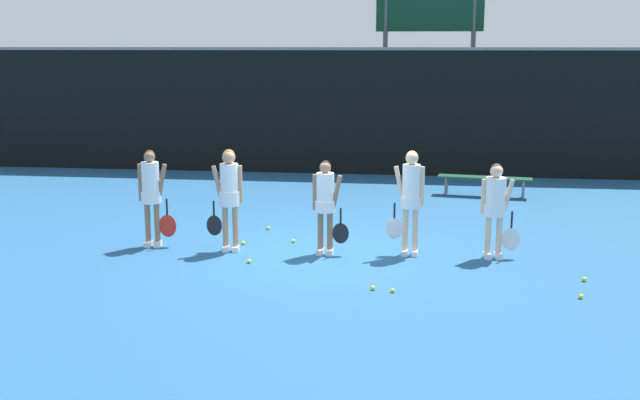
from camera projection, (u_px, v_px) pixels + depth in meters
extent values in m
plane|color=#235684|center=(319.00, 252.00, 13.00)|extent=(140.00, 140.00, 0.00)
cube|color=black|center=(356.00, 113.00, 20.48)|extent=(60.00, 0.06, 3.39)
cube|color=slate|center=(357.00, 49.00, 20.13)|extent=(60.00, 0.08, 0.08)
cylinder|color=#515156|center=(385.00, 76.00, 21.75)|extent=(0.14, 0.14, 5.28)
cylinder|color=#515156|center=(472.00, 76.00, 21.44)|extent=(0.14, 0.14, 5.28)
cube|color=#0F3823|center=(430.00, 6.00, 21.20)|extent=(3.04, 0.12, 1.38)
cube|color=#19472D|center=(485.00, 178.00, 17.68)|extent=(2.21, 0.64, 0.04)
cylinder|color=slate|center=(523.00, 188.00, 17.62)|extent=(0.06, 0.06, 0.43)
cylinder|color=slate|center=(523.00, 190.00, 17.39)|extent=(0.06, 0.06, 0.43)
cylinder|color=slate|center=(447.00, 185.00, 18.07)|extent=(0.06, 0.06, 0.43)
cylinder|color=slate|center=(446.00, 187.00, 17.83)|extent=(0.06, 0.06, 0.43)
cylinder|color=#8C664C|center=(157.00, 224.00, 13.31)|extent=(0.10, 0.10, 0.82)
cylinder|color=#8C664C|center=(148.00, 224.00, 13.32)|extent=(0.10, 0.10, 0.82)
cube|color=white|center=(158.00, 244.00, 13.36)|extent=(0.13, 0.25, 0.09)
cube|color=white|center=(148.00, 244.00, 13.36)|extent=(0.13, 0.25, 0.09)
cylinder|color=white|center=(151.00, 197.00, 13.22)|extent=(0.35, 0.35, 0.21)
cylinder|color=white|center=(151.00, 182.00, 13.16)|extent=(0.31, 0.31, 0.70)
sphere|color=#8C664C|center=(149.00, 157.00, 13.07)|extent=(0.19, 0.19, 0.19)
sphere|color=#4C331E|center=(150.00, 155.00, 13.08)|extent=(0.18, 0.18, 0.18)
cylinder|color=#8C664C|center=(162.00, 182.00, 13.16)|extent=(0.22, 0.10, 0.66)
cylinder|color=#8C664C|center=(140.00, 182.00, 13.17)|extent=(0.08, 0.08, 0.66)
cylinder|color=black|center=(167.00, 207.00, 13.23)|extent=(0.03, 0.03, 0.29)
ellipsoid|color=red|center=(168.00, 226.00, 13.30)|extent=(0.32, 0.03, 0.41)
cylinder|color=tan|center=(235.00, 227.00, 13.01)|extent=(0.10, 0.10, 0.85)
cylinder|color=tan|center=(225.00, 227.00, 13.01)|extent=(0.10, 0.10, 0.85)
cube|color=white|center=(236.00, 248.00, 13.06)|extent=(0.14, 0.25, 0.09)
cube|color=white|center=(226.00, 248.00, 13.06)|extent=(0.14, 0.25, 0.09)
cylinder|color=white|center=(230.00, 198.00, 12.91)|extent=(0.36, 0.36, 0.26)
cylinder|color=white|center=(229.00, 184.00, 12.85)|extent=(0.31, 0.31, 0.69)
sphere|color=tan|center=(229.00, 157.00, 12.76)|extent=(0.23, 0.23, 0.23)
sphere|color=olive|center=(229.00, 155.00, 12.77)|extent=(0.21, 0.21, 0.21)
cylinder|color=tan|center=(218.00, 184.00, 12.86)|extent=(0.22, 0.10, 0.66)
cylinder|color=tan|center=(240.00, 184.00, 12.86)|extent=(0.08, 0.08, 0.66)
cylinder|color=black|center=(214.00, 208.00, 12.92)|extent=(0.03, 0.03, 0.26)
ellipsoid|color=black|center=(214.00, 225.00, 12.98)|extent=(0.27, 0.03, 0.36)
cylinder|color=#8C664C|center=(330.00, 232.00, 12.81)|extent=(0.10, 0.10, 0.77)
cylinder|color=#8C664C|center=(320.00, 232.00, 12.84)|extent=(0.10, 0.10, 0.77)
cube|color=white|center=(330.00, 252.00, 12.85)|extent=(0.12, 0.25, 0.09)
cube|color=white|center=(320.00, 251.00, 12.88)|extent=(0.12, 0.25, 0.09)
cylinder|color=white|center=(325.00, 206.00, 12.73)|extent=(0.35, 0.35, 0.19)
cylinder|color=white|center=(325.00, 192.00, 12.68)|extent=(0.30, 0.30, 0.64)
sphere|color=#8C664C|center=(325.00, 167.00, 12.59)|extent=(0.19, 0.19, 0.19)
sphere|color=black|center=(325.00, 166.00, 12.61)|extent=(0.18, 0.18, 0.18)
cylinder|color=#8C664C|center=(336.00, 193.00, 12.64)|extent=(0.21, 0.09, 0.61)
cylinder|color=#8C664C|center=(315.00, 192.00, 12.71)|extent=(0.08, 0.08, 0.61)
cylinder|color=black|center=(341.00, 216.00, 12.69)|extent=(0.03, 0.03, 0.26)
ellipsoid|color=black|center=(341.00, 233.00, 12.75)|extent=(0.28, 0.03, 0.36)
cylinder|color=beige|center=(415.00, 231.00, 12.74)|extent=(0.10, 0.10, 0.86)
cylinder|color=beige|center=(405.00, 230.00, 12.76)|extent=(0.10, 0.10, 0.86)
cube|color=white|center=(414.00, 253.00, 12.79)|extent=(0.12, 0.24, 0.09)
cube|color=white|center=(405.00, 252.00, 12.81)|extent=(0.12, 0.24, 0.09)
cylinder|color=white|center=(411.00, 202.00, 12.65)|extent=(0.35, 0.35, 0.19)
cylinder|color=white|center=(411.00, 185.00, 12.59)|extent=(0.30, 0.30, 0.71)
sphere|color=beige|center=(412.00, 158.00, 12.49)|extent=(0.21, 0.21, 0.21)
sphere|color=#D8B772|center=(412.00, 156.00, 12.51)|extent=(0.20, 0.20, 0.20)
cylinder|color=beige|center=(400.00, 186.00, 12.62)|extent=(0.22, 0.08, 0.68)
cylinder|color=beige|center=(422.00, 186.00, 12.56)|extent=(0.08, 0.08, 0.68)
cylinder|color=black|center=(394.00, 210.00, 12.70)|extent=(0.03, 0.03, 0.26)
ellipsoid|color=silver|center=(394.00, 228.00, 12.77)|extent=(0.29, 0.03, 0.37)
cylinder|color=beige|center=(499.00, 236.00, 12.57)|extent=(0.10, 0.10, 0.77)
cylinder|color=beige|center=(488.00, 236.00, 12.58)|extent=(0.10, 0.10, 0.77)
cube|color=white|center=(498.00, 256.00, 12.61)|extent=(0.13, 0.25, 0.09)
cube|color=white|center=(487.00, 256.00, 12.61)|extent=(0.13, 0.25, 0.09)
cylinder|color=white|center=(495.00, 210.00, 12.48)|extent=(0.39, 0.39, 0.20)
cylinder|color=white|center=(495.00, 196.00, 12.43)|extent=(0.33, 0.33, 0.62)
sphere|color=beige|center=(497.00, 171.00, 12.34)|extent=(0.21, 0.21, 0.21)
sphere|color=#4C331E|center=(496.00, 169.00, 12.36)|extent=(0.20, 0.20, 0.20)
cylinder|color=beige|center=(508.00, 197.00, 12.42)|extent=(0.20, 0.09, 0.59)
cylinder|color=beige|center=(483.00, 196.00, 12.44)|extent=(0.08, 0.08, 0.59)
cylinder|color=black|center=(512.00, 220.00, 12.48)|extent=(0.03, 0.03, 0.28)
ellipsoid|color=silver|center=(511.00, 239.00, 12.55)|extent=(0.31, 0.03, 0.39)
sphere|color=#CCE033|center=(584.00, 279.00, 11.38)|extent=(0.07, 0.07, 0.07)
sphere|color=#CCE033|center=(268.00, 228.00, 14.57)|extent=(0.07, 0.07, 0.07)
sphere|color=#CCE033|center=(293.00, 241.00, 13.61)|extent=(0.06, 0.06, 0.06)
sphere|color=#CCE033|center=(243.00, 243.00, 13.47)|extent=(0.07, 0.07, 0.07)
sphere|color=#CCE033|center=(249.00, 261.00, 12.33)|extent=(0.07, 0.07, 0.07)
sphere|color=#CCE033|center=(393.00, 290.00, 10.87)|extent=(0.06, 0.06, 0.06)
sphere|color=#CCE033|center=(517.00, 236.00, 13.96)|extent=(0.07, 0.07, 0.07)
sphere|color=#CCE033|center=(581.00, 296.00, 10.61)|extent=(0.07, 0.07, 0.07)
sphere|color=#CCE033|center=(373.00, 288.00, 10.98)|extent=(0.07, 0.07, 0.07)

